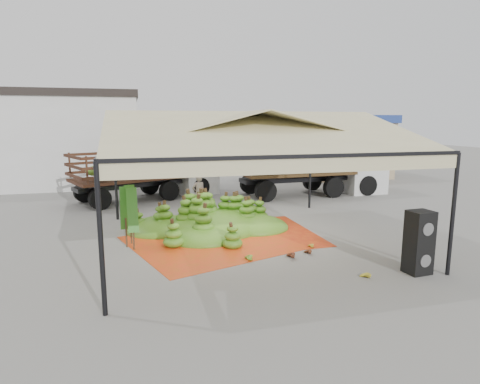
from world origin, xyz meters
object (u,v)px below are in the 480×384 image
object	(u,v)px
vendor	(199,193)
truck_right	(318,163)
speaker_stack	(419,242)
banana_heap	(212,212)
truck_left	(153,168)

from	to	relation	value
vendor	truck_right	xyz separation A→B (m)	(6.58, 2.54, 0.81)
vendor	speaker_stack	bearing A→B (deg)	103.44
banana_heap	vendor	xyz separation A→B (m)	(0.01, 2.87, 0.15)
banana_heap	speaker_stack	size ratio (longest dim) A/B	3.70
banana_heap	truck_right	xyz separation A→B (m)	(6.60, 5.41, 0.97)
speaker_stack	truck_left	xyz separation A→B (m)	(-5.75, 11.82, 0.68)
speaker_stack	truck_left	world-z (taller)	truck_left
banana_heap	truck_right	size ratio (longest dim) A/B	0.77
truck_right	banana_heap	bearing A→B (deg)	-143.32
banana_heap	speaker_stack	distance (m)	6.74
vendor	truck_right	world-z (taller)	truck_right
banana_heap	vendor	world-z (taller)	vendor
banana_heap	speaker_stack	xyz separation A→B (m)	(4.13, -5.32, 0.16)
truck_right	speaker_stack	bearing A→B (deg)	-105.60
truck_left	truck_right	size ratio (longest dim) A/B	0.95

